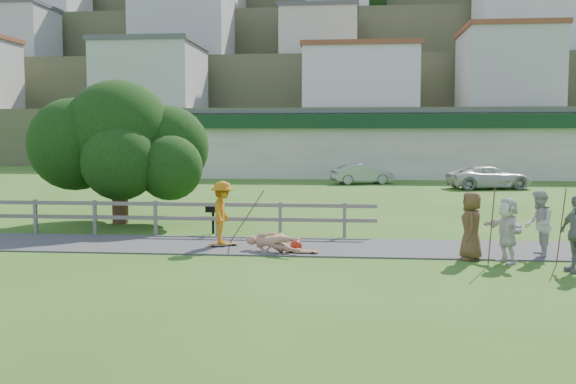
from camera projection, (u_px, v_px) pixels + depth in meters
name	position (u px, v px, depth m)	size (l,w,h in m)	color
ground	(266.00, 257.00, 16.78)	(260.00, 260.00, 0.00)	#325A19
path	(273.00, 246.00, 18.26)	(34.00, 3.00, 0.04)	#39393C
fence	(137.00, 212.00, 20.44)	(15.05, 0.10, 1.10)	#5F5B54
strip_mall	(374.00, 143.00, 50.80)	(32.50, 10.75, 5.10)	#BBB4A4
hillside	(339.00, 68.00, 106.04)	(220.00, 67.00, 47.50)	#4D5A35
skater_rider	(223.00, 216.00, 18.10)	(1.15, 0.66, 1.78)	#C37112
skater_fallen	(273.00, 242.00, 17.24)	(1.61, 0.38, 0.59)	tan
spectator_a	(539.00, 224.00, 16.57)	(0.86, 0.67, 1.76)	#B7B8B4
spectator_c	(471.00, 226.00, 16.27)	(0.85, 0.55, 1.74)	brown
spectator_d	(507.00, 230.00, 15.88)	(1.53, 0.49, 1.65)	silver
car_silver	(362.00, 174.00, 42.19)	(1.41, 4.03, 1.33)	#989C9F
car_white	(489.00, 178.00, 38.17)	(2.26, 4.91, 1.36)	silver
tree	(119.00, 162.00, 22.99)	(6.25, 6.25, 4.44)	black
bbq	(213.00, 219.00, 20.67)	(0.43, 0.33, 0.93)	black
longboard_rider	(223.00, 246.00, 18.17)	(0.88, 0.22, 0.10)	olive
longboard_fallen	(302.00, 253.00, 17.09)	(0.87, 0.21, 0.10)	olive
helmet	(296.00, 245.00, 17.54)	(0.32, 0.32, 0.32)	#B22610
pole_rider	(246.00, 213.00, 18.43)	(0.03, 0.03, 1.90)	brown
pole_spec_left	(491.00, 227.00, 15.40)	(0.03, 0.03, 1.92)	brown
pole_spec_right	(561.00, 226.00, 15.66)	(0.03, 0.03, 1.89)	brown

